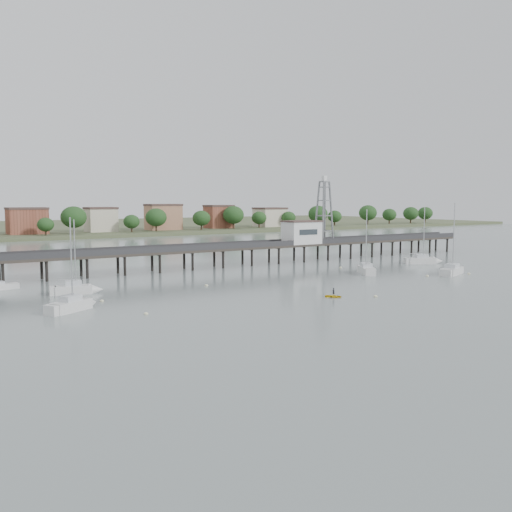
{
  "coord_description": "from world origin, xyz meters",
  "views": [
    {
      "loc": [
        -53.65,
        -42.79,
        13.98
      ],
      "look_at": [
        1.07,
        42.0,
        4.0
      ],
      "focal_mm": 40.0,
      "sensor_mm": 36.0,
      "label": 1
    }
  ],
  "objects": [
    {
      "name": "ground_plane",
      "position": [
        0.0,
        0.0,
        0.0
      ],
      "size": [
        500.0,
        500.0,
        0.0
      ],
      "primitive_type": "plane",
      "color": "gray",
      "rests_on": "ground"
    },
    {
      "name": "pier",
      "position": [
        0.0,
        60.0,
        3.79
      ],
      "size": [
        150.0,
        5.0,
        5.5
      ],
      "color": "#2D2823",
      "rests_on": "ground"
    },
    {
      "name": "pier_building",
      "position": [
        25.0,
        60.0,
        6.67
      ],
      "size": [
        8.4,
        5.4,
        5.3
      ],
      "color": "silver",
      "rests_on": "ground"
    },
    {
      "name": "lattice_tower",
      "position": [
        31.5,
        60.0,
        11.1
      ],
      "size": [
        3.2,
        3.2,
        15.5
      ],
      "color": "slate",
      "rests_on": "ground"
    },
    {
      "name": "sailboat_b",
      "position": [
        -30.08,
        42.12,
        0.65
      ],
      "size": [
        7.22,
        3.35,
        11.63
      ],
      "rotation": [
        0.0,
        0.0,
        -0.2
      ],
      "color": "silver",
      "rests_on": "ground"
    },
    {
      "name": "sailboat_a",
      "position": [
        -34.0,
        29.79,
        0.65
      ],
      "size": [
        7.53,
        5.67,
        12.41
      ],
      "rotation": [
        0.0,
        0.0,
        0.53
      ],
      "color": "silver",
      "rests_on": "ground"
    },
    {
      "name": "sailboat_e",
      "position": [
        45.61,
        41.58,
        0.64
      ],
      "size": [
        8.08,
        5.61,
        13.07
      ],
      "rotation": [
        0.0,
        0.0,
        -0.47
      ],
      "color": "silver",
      "rests_on": "ground"
    },
    {
      "name": "sailboat_d",
      "position": [
        36.06,
        26.87,
        0.64
      ],
      "size": [
        8.93,
        5.44,
        14.17
      ],
      "rotation": [
        0.0,
        0.0,
        0.37
      ],
      "color": "silver",
      "rests_on": "ground"
    },
    {
      "name": "sailboat_c",
      "position": [
        22.79,
        37.08,
        0.64
      ],
      "size": [
        5.88,
        7.81,
        12.84
      ],
      "rotation": [
        0.0,
        0.0,
        1.04
      ],
      "color": "silver",
      "rests_on": "ground"
    },
    {
      "name": "white_tender",
      "position": [
        -38.87,
        52.77,
        0.46
      ],
      "size": [
        3.95,
        1.98,
        1.48
      ],
      "rotation": [
        0.0,
        0.0,
        0.11
      ],
      "color": "silver",
      "rests_on": "ground"
    },
    {
      "name": "yellow_dinghy",
      "position": [
        -0.31,
        19.26,
        0.0
      ],
      "size": [
        1.7,
        1.45,
        2.45
      ],
      "primitive_type": "imported",
      "rotation": [
        0.0,
        0.0,
        0.64
      ],
      "color": "yellow",
      "rests_on": "ground"
    },
    {
      "name": "dinghy_occupant",
      "position": [
        -0.31,
        19.26,
        0.0
      ],
      "size": [
        0.41,
        1.11,
        0.27
      ],
      "primitive_type": "imported",
      "rotation": [
        0.0,
        0.0,
        3.15
      ],
      "color": "black",
      "rests_on": "ground"
    },
    {
      "name": "mooring_buoys",
      "position": [
        3.98,
        29.77,
        0.08
      ],
      "size": [
        67.94,
        29.95,
        0.39
      ],
      "color": "beige",
      "rests_on": "ground"
    },
    {
      "name": "far_shore",
      "position": [
        0.36,
        239.58,
        0.95
      ],
      "size": [
        500.0,
        170.0,
        10.4
      ],
      "color": "#475133",
      "rests_on": "ground"
    }
  ]
}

